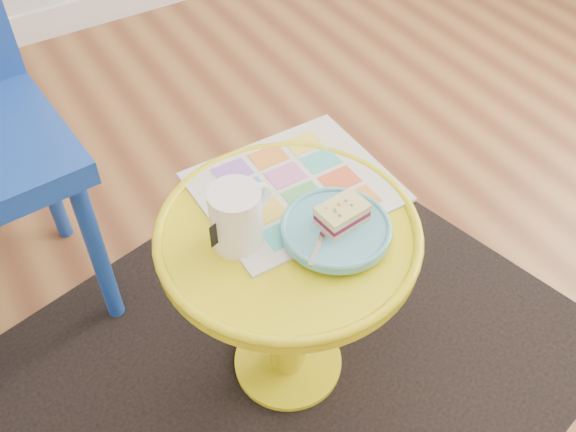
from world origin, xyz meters
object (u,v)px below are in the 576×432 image
newspaper (294,187)px  side_table (288,275)px  mug (237,216)px  plate (336,230)px

newspaper → side_table: bearing=-127.9°
side_table → mug: 0.22m
side_table → newspaper: size_ratio=1.35×
side_table → plate: plate is taller
plate → newspaper: bearing=88.1°
side_table → plate: size_ratio=2.48×
newspaper → mug: size_ratio=2.77×
side_table → newspaper: (0.07, 0.09, 0.14)m
side_table → newspaper: newspaper is taller
mug → plate: (0.15, -0.09, -0.05)m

